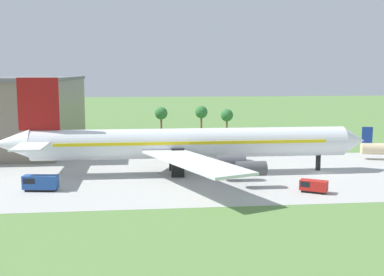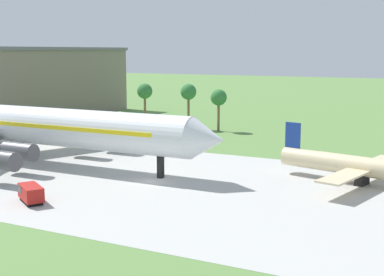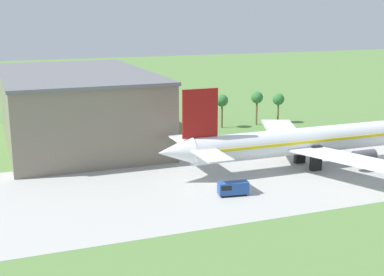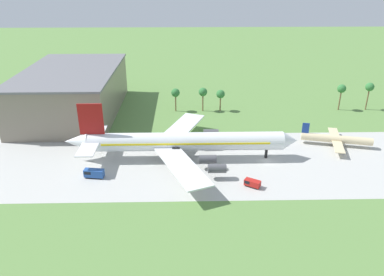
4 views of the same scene
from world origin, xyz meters
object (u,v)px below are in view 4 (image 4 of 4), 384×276
(jet_airliner, at_px, (182,142))
(baggage_tug, at_px, (94,173))
(regional_aircraft, at_px, (336,139))
(fuel_truck, at_px, (252,183))
(terminal_building, at_px, (73,91))

(jet_airliner, height_order, baggage_tug, jet_airliner)
(jet_airliner, relative_size, regional_aircraft, 3.14)
(regional_aircraft, xyz_separation_m, fuel_truck, (-33.17, -25.85, -1.32))
(jet_airliner, bearing_deg, terminal_building, 136.21)
(baggage_tug, height_order, terminal_building, terminal_building)
(baggage_tug, xyz_separation_m, fuel_truck, (45.12, -5.95, -0.30))
(jet_airliner, bearing_deg, fuel_truck, -41.70)
(jet_airliner, height_order, fuel_truck, jet_airliner)
(terminal_building, bearing_deg, regional_aircraft, -19.60)
(fuel_truck, bearing_deg, jet_airliner, 138.30)
(baggage_tug, relative_size, fuel_truck, 1.24)
(regional_aircraft, xyz_separation_m, baggage_tug, (-78.29, -19.90, -1.02))
(jet_airliner, relative_size, baggage_tug, 12.30)
(fuel_truck, xyz_separation_m, terminal_building, (-64.71, 60.71, 8.13))
(fuel_truck, bearing_deg, regional_aircraft, 37.93)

